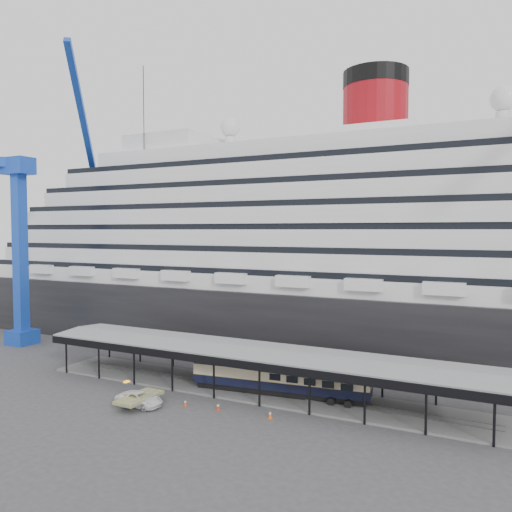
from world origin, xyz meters
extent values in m
plane|color=#38383B|center=(0.00, 0.00, 0.00)|extent=(200.00, 200.00, 0.00)
cube|color=black|center=(0.00, 32.00, 5.00)|extent=(130.00, 30.00, 10.00)
cylinder|color=maroon|center=(8.00, 32.00, 37.40)|extent=(10.00, 10.00, 9.00)
cylinder|color=black|center=(8.00, 32.00, 42.65)|extent=(10.10, 10.10, 2.50)
sphere|color=silver|center=(-18.00, 32.00, 37.70)|extent=(3.60, 3.60, 3.60)
sphere|color=silver|center=(26.00, 32.00, 37.70)|extent=(3.60, 3.60, 3.60)
cube|color=slate|center=(0.00, 5.00, 0.12)|extent=(56.00, 8.00, 0.24)
cube|color=slate|center=(0.00, 4.28, 0.28)|extent=(54.00, 0.08, 0.10)
cube|color=slate|center=(0.00, 5.72, 0.28)|extent=(54.00, 0.08, 0.10)
cube|color=black|center=(0.00, 0.50, 4.45)|extent=(56.00, 0.18, 0.90)
cube|color=black|center=(0.00, 9.50, 4.45)|extent=(56.00, 0.18, 0.90)
cube|color=slate|center=(0.00, 5.00, 5.18)|extent=(56.00, 9.00, 0.24)
cube|color=blue|center=(-46.00, 10.00, 1.20)|extent=(4.00, 4.00, 2.40)
cube|color=blue|center=(-46.00, 10.00, 15.40)|extent=(1.80, 1.80, 26.00)
cube|color=blue|center=(-46.00, 10.00, 29.80)|extent=(5.00, 3.20, 2.80)
cube|color=blue|center=(-37.61, 15.88, 39.20)|extent=(12.92, 17.86, 16.80)
cylinder|color=black|center=(-29.22, 21.75, 23.60)|extent=(0.12, 0.12, 47.21)
imported|color=white|center=(-8.94, -4.81, 0.75)|extent=(5.48, 2.66, 1.50)
cube|color=black|center=(3.51, 5.00, 0.57)|extent=(20.05, 4.47, 0.66)
cube|color=black|center=(3.51, 5.00, 1.43)|extent=(21.04, 4.95, 1.04)
cube|color=beige|center=(3.51, 5.00, 2.56)|extent=(21.04, 4.99, 1.23)
cube|color=black|center=(3.51, 5.00, 3.37)|extent=(21.04, 4.95, 0.38)
cube|color=red|center=(-0.57, -2.11, 0.02)|extent=(0.56, 0.56, 0.03)
cone|color=red|center=(-0.57, -2.11, 0.43)|extent=(0.47, 0.47, 0.81)
cylinder|color=white|center=(-0.57, -2.11, 0.51)|extent=(0.26, 0.26, 0.16)
cube|color=#F5440D|center=(-4.42, -2.62, 0.01)|extent=(0.40, 0.40, 0.03)
cone|color=#F5440D|center=(-4.42, -2.62, 0.37)|extent=(0.33, 0.33, 0.71)
cylinder|color=white|center=(-4.42, -2.62, 0.44)|extent=(0.23, 0.23, 0.14)
cube|color=#F45B0D|center=(5.38, -1.73, 0.02)|extent=(0.56, 0.56, 0.03)
cone|color=#F45B0D|center=(5.38, -1.73, 0.42)|extent=(0.47, 0.47, 0.80)
cylinder|color=white|center=(5.38, -1.73, 0.50)|extent=(0.26, 0.26, 0.16)
camera|label=1|loc=(26.17, -47.23, 19.23)|focal=35.00mm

